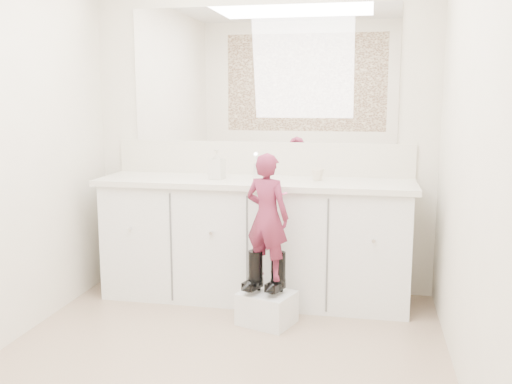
# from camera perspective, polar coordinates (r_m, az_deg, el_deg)

# --- Properties ---
(floor) EXTENTS (3.00, 3.00, 0.00)m
(floor) POSITION_cam_1_polar(r_m,az_deg,el_deg) (3.24, -4.58, -17.70)
(floor) COLOR #927760
(floor) RESTS_ON ground
(wall_back) EXTENTS (2.60, 0.00, 2.60)m
(wall_back) POSITION_cam_1_polar(r_m,az_deg,el_deg) (4.35, 0.61, 5.83)
(wall_back) COLOR beige
(wall_back) RESTS_ON floor
(wall_front) EXTENTS (2.60, 0.00, 2.60)m
(wall_front) POSITION_cam_1_polar(r_m,az_deg,el_deg) (1.52, -20.72, -1.67)
(wall_front) COLOR beige
(wall_front) RESTS_ON floor
(wall_right) EXTENTS (0.00, 3.00, 3.00)m
(wall_right) POSITION_cam_1_polar(r_m,az_deg,el_deg) (2.82, 21.39, 3.19)
(wall_right) COLOR beige
(wall_right) RESTS_ON floor
(vanity_cabinet) EXTENTS (2.20, 0.55, 0.85)m
(vanity_cabinet) POSITION_cam_1_polar(r_m,az_deg,el_deg) (4.21, -0.10, -5.00)
(vanity_cabinet) COLOR silver
(vanity_cabinet) RESTS_ON floor
(countertop) EXTENTS (2.28, 0.58, 0.04)m
(countertop) POSITION_cam_1_polar(r_m,az_deg,el_deg) (4.10, -0.14, 0.97)
(countertop) COLOR beige
(countertop) RESTS_ON vanity_cabinet
(backsplash) EXTENTS (2.28, 0.03, 0.25)m
(backsplash) POSITION_cam_1_polar(r_m,az_deg,el_deg) (4.35, 0.57, 3.39)
(backsplash) COLOR beige
(backsplash) RESTS_ON countertop
(mirror) EXTENTS (2.00, 0.02, 1.00)m
(mirror) POSITION_cam_1_polar(r_m,az_deg,el_deg) (4.33, 0.59, 11.64)
(mirror) COLOR white
(mirror) RESTS_ON wall_back
(dot_panel) EXTENTS (2.00, 0.01, 1.20)m
(dot_panel) POSITION_cam_1_polar(r_m,az_deg,el_deg) (1.52, -21.54, 15.33)
(dot_panel) COLOR #472819
(dot_panel) RESTS_ON wall_front
(faucet) EXTENTS (0.08, 0.08, 0.10)m
(faucet) POSITION_cam_1_polar(r_m,az_deg,el_deg) (4.25, 0.30, 2.23)
(faucet) COLOR silver
(faucet) RESTS_ON countertop
(cup) EXTENTS (0.11, 0.11, 0.09)m
(cup) POSITION_cam_1_polar(r_m,az_deg,el_deg) (4.07, 6.17, 1.77)
(cup) COLOR beige
(cup) RESTS_ON countertop
(soap_bottle) EXTENTS (0.11, 0.11, 0.22)m
(soap_bottle) POSITION_cam_1_polar(r_m,az_deg,el_deg) (4.13, -3.92, 2.80)
(soap_bottle) COLOR beige
(soap_bottle) RESTS_ON countertop
(step_stool) EXTENTS (0.41, 0.37, 0.21)m
(step_stool) POSITION_cam_1_polar(r_m,az_deg,el_deg) (3.83, 1.09, -11.51)
(step_stool) COLOR silver
(step_stool) RESTS_ON floor
(boot_left) EXTENTS (0.16, 0.21, 0.28)m
(boot_left) POSITION_cam_1_polar(r_m,az_deg,el_deg) (3.76, -0.04, -7.95)
(boot_left) COLOR black
(boot_left) RESTS_ON step_stool
(boot_right) EXTENTS (0.16, 0.21, 0.28)m
(boot_right) POSITION_cam_1_polar(r_m,az_deg,el_deg) (3.73, 2.24, -8.08)
(boot_right) COLOR black
(boot_right) RESTS_ON step_stool
(toddler) EXTENTS (0.35, 0.28, 0.82)m
(toddler) POSITION_cam_1_polar(r_m,az_deg,el_deg) (3.65, 1.12, -2.46)
(toddler) COLOR #AF3664
(toddler) RESTS_ON step_stool
(toothbrush) EXTENTS (0.13, 0.06, 0.06)m
(toothbrush) POSITION_cam_1_polar(r_m,az_deg,el_deg) (3.59, 2.17, -0.38)
(toothbrush) COLOR pink
(toothbrush) RESTS_ON toddler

